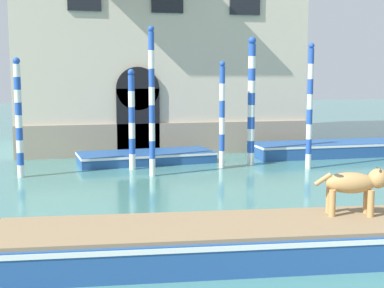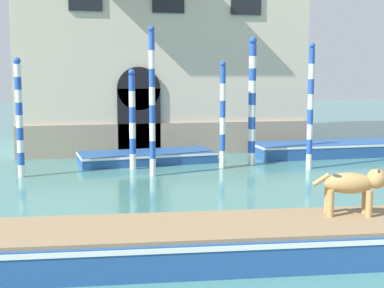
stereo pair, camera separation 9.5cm
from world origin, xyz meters
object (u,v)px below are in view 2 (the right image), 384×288
at_px(boat_moored_near_palazzo, 147,157).
at_px(boat_moored_far, 329,149).
at_px(mooring_pole_1, 132,119).
at_px(boat_foreground, 252,239).
at_px(mooring_pole_0, 223,114).
at_px(mooring_pole_2, 310,106).
at_px(dog_on_deck, 354,184).
at_px(mooring_pole_5, 152,102).
at_px(mooring_pole_3, 252,101).
at_px(mooring_pole_4, 19,117).

height_order(boat_moored_near_palazzo, boat_moored_far, boat_moored_far).
distance_m(boat_moored_near_palazzo, mooring_pole_1, 2.02).
height_order(boat_foreground, mooring_pole_1, mooring_pole_1).
distance_m(mooring_pole_0, mooring_pole_2, 2.91).
distance_m(boat_foreground, mooring_pole_2, 9.42).
height_order(boat_foreground, boat_moored_near_palazzo, boat_foreground).
xyz_separation_m(boat_foreground, dog_on_deck, (1.93, 0.09, 0.86)).
relative_size(boat_moored_near_palazzo, mooring_pole_5, 1.08).
bearing_deg(mooring_pole_1, mooring_pole_2, -11.02).
xyz_separation_m(boat_foreground, mooring_pole_3, (3.06, 9.23, 1.90)).
relative_size(boat_moored_near_palazzo, mooring_pole_2, 1.19).
bearing_deg(boat_moored_far, mooring_pole_3, -160.99).
xyz_separation_m(dog_on_deck, mooring_pole_2, (2.75, 7.89, 0.91)).
bearing_deg(mooring_pole_4, mooring_pole_0, 3.23).
bearing_deg(mooring_pole_3, mooring_pole_1, -178.41).
bearing_deg(boat_foreground, mooring_pole_4, 123.49).
height_order(boat_moored_far, mooring_pole_0, mooring_pole_0).
relative_size(boat_foreground, mooring_pole_4, 2.51).
bearing_deg(dog_on_deck, mooring_pole_4, 142.94).
xyz_separation_m(mooring_pole_1, mooring_pole_4, (-3.49, -0.65, 0.16)).
bearing_deg(boat_moored_near_palazzo, boat_moored_far, -4.61).
bearing_deg(mooring_pole_3, mooring_pole_4, -174.29).
bearing_deg(mooring_pole_4, mooring_pole_5, -9.77).
xyz_separation_m(boat_foreground, boat_moored_far, (6.65, 10.51, -0.05)).
bearing_deg(dog_on_deck, mooring_pole_5, 123.38).
xyz_separation_m(dog_on_deck, mooring_pole_1, (-3.03, 9.02, 0.49)).
xyz_separation_m(boat_foreground, mooring_pole_0, (1.90, 8.83, 1.48)).
distance_m(boat_foreground, mooring_pole_3, 9.91).
bearing_deg(mooring_pole_4, mooring_pole_1, 10.55).
height_order(boat_moored_far, mooring_pole_4, mooring_pole_4).
relative_size(mooring_pole_0, mooring_pole_5, 0.78).
bearing_deg(dog_on_deck, boat_moored_far, 80.60).
distance_m(boat_moored_near_palazzo, mooring_pole_0, 3.25).
xyz_separation_m(boat_foreground, mooring_pole_2, (4.68, 7.99, 1.77)).
bearing_deg(dog_on_deck, mooring_pole_1, 123.57).
bearing_deg(mooring_pole_1, mooring_pole_3, 1.59).
relative_size(boat_moored_far, mooring_pole_2, 1.44).
height_order(boat_moored_near_palazzo, mooring_pole_1, mooring_pole_1).
distance_m(mooring_pole_4, mooring_pole_5, 4.06).
xyz_separation_m(mooring_pole_1, mooring_pole_3, (4.17, 0.12, 0.56)).
relative_size(mooring_pole_2, mooring_pole_5, 0.91).
bearing_deg(boat_moored_far, mooring_pole_0, -161.16).
bearing_deg(mooring_pole_2, mooring_pole_4, 177.07).
bearing_deg(boat_moored_near_palazzo, mooring_pole_4, -161.05).
distance_m(boat_moored_far, mooring_pole_4, 11.54).
xyz_separation_m(dog_on_deck, mooring_pole_3, (1.14, 9.13, 1.05)).
xyz_separation_m(dog_on_deck, mooring_pole_0, (-0.03, 8.73, 0.62)).
distance_m(boat_foreground, mooring_pole_0, 9.15).
distance_m(boat_foreground, mooring_pole_4, 9.75).
bearing_deg(mooring_pole_0, mooring_pole_3, 18.96).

